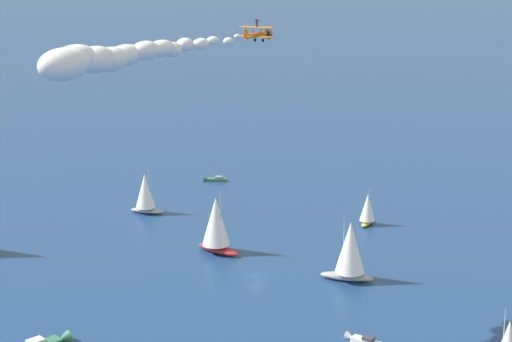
{
  "coord_description": "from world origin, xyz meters",
  "views": [
    {
      "loc": [
        -32.05,
        -158.46,
        65.69
      ],
      "look_at": [
        0.0,
        0.0,
        20.87
      ],
      "focal_mm": 63.8,
      "sensor_mm": 36.0,
      "label": 1
    }
  ],
  "objects": [
    {
      "name": "sailboat_inshore",
      "position": [
        -17.35,
        43.11,
        4.82
      ],
      "size": [
        8.35,
        6.07,
        10.56
      ],
      "color": "#9E9993",
      "rests_on": "ground_plane"
    },
    {
      "name": "motorboat_ahead",
      "position": [
        11.04,
        -31.09,
        0.49
      ],
      "size": [
        5.31,
        5.84,
        1.82
      ],
      "color": "white",
      "rests_on": "ground_plane"
    },
    {
      "name": "smoke_trail_lead",
      "position": [
        -27.4,
        -23.08,
        46.02
      ],
      "size": [
        35.33,
        31.74,
        4.92
      ],
      "color": "white"
    },
    {
      "name": "sailboat_far_port",
      "position": [
        -5.36,
        14.35,
        6.01
      ],
      "size": [
        8.85,
        9.58,
        13.17
      ],
      "color": "#B21E1E",
      "rests_on": "ground_plane"
    },
    {
      "name": "sailboat_outer_ring_a",
      "position": [
        30.32,
        24.85,
        3.67
      ],
      "size": [
        5.22,
        5.98,
        8.04
      ],
      "color": "gold",
      "rests_on": "ground_plane"
    },
    {
      "name": "biplane_lead",
      "position": [
        0.22,
        0.19,
        46.07
      ],
      "size": [
        6.65,
        6.49,
        3.59
      ],
      "color": "orange"
    },
    {
      "name": "sailboat_near_centre",
      "position": [
        16.82,
        -5.41,
        5.96
      ],
      "size": [
        10.33,
        7.48,
        13.06
      ],
      "color": "#9E9993",
      "rests_on": "ground_plane"
    },
    {
      "name": "motorboat_mid_cluster",
      "position": [
        2.22,
        66.29,
        0.46
      ],
      "size": [
        6.06,
        2.81,
        1.71
      ],
      "color": "#33704C",
      "rests_on": "ground_plane"
    },
    {
      "name": "ground_plane",
      "position": [
        0.0,
        0.0,
        0.0
      ],
      "size": [
        2000.0,
        2000.0,
        0.0
      ],
      "primitive_type": "plane",
      "color": "navy"
    },
    {
      "name": "wingwalker_lead",
      "position": [
        0.17,
        0.26,
        48.22
      ],
      "size": [
        1.04,
        1.21,
        1.53
      ],
      "color": "black"
    }
  ]
}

